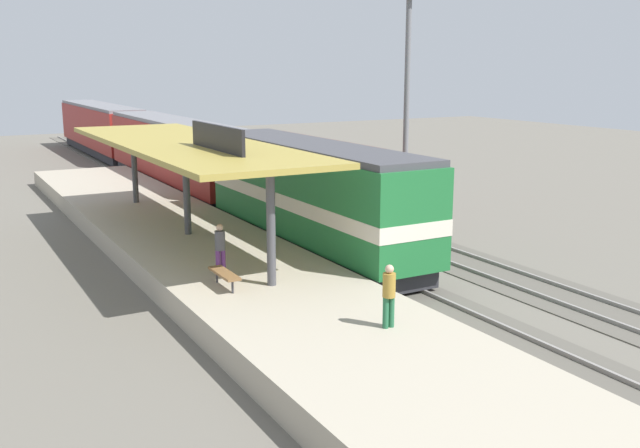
{
  "coord_description": "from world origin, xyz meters",
  "views": [
    {
      "loc": [
        -13.72,
        -27.51,
        7.61
      ],
      "look_at": [
        -1.38,
        -5.33,
        2.0
      ],
      "focal_mm": 40.08,
      "sensor_mm": 36.0,
      "label": 1
    }
  ],
  "objects_px": {
    "freight_car": "(307,171)",
    "light_mast": "(408,50)",
    "platform_bench": "(224,274)",
    "person_waiting": "(220,247)",
    "locomotive": "(311,196)",
    "passenger_carriage_front": "(175,153)",
    "person_walking": "(389,293)",
    "passenger_carriage_rear": "(101,128)"
  },
  "relations": [
    {
      "from": "freight_car",
      "to": "light_mast",
      "type": "height_order",
      "value": "light_mast"
    },
    {
      "from": "platform_bench",
      "to": "person_waiting",
      "type": "xyz_separation_m",
      "value": [
        0.42,
        1.39,
        0.51
      ]
    },
    {
      "from": "freight_car",
      "to": "locomotive",
      "type": "bearing_deg",
      "value": -117.1
    },
    {
      "from": "passenger_carriage_front",
      "to": "light_mast",
      "type": "height_order",
      "value": "light_mast"
    },
    {
      "from": "freight_car",
      "to": "light_mast",
      "type": "distance_m",
      "value": 8.57
    },
    {
      "from": "passenger_carriage_front",
      "to": "person_walking",
      "type": "distance_m",
      "value": 28.96
    },
    {
      "from": "passenger_carriage_rear",
      "to": "freight_car",
      "type": "bearing_deg",
      "value": -81.23
    },
    {
      "from": "locomotive",
      "to": "light_mast",
      "type": "bearing_deg",
      "value": 28.95
    },
    {
      "from": "freight_car",
      "to": "person_walking",
      "type": "height_order",
      "value": "freight_car"
    },
    {
      "from": "platform_bench",
      "to": "light_mast",
      "type": "height_order",
      "value": "light_mast"
    },
    {
      "from": "locomotive",
      "to": "person_walking",
      "type": "height_order",
      "value": "locomotive"
    },
    {
      "from": "platform_bench",
      "to": "passenger_carriage_front",
      "type": "bearing_deg",
      "value": 75.63
    },
    {
      "from": "freight_car",
      "to": "person_waiting",
      "type": "xyz_separation_m",
      "value": [
        -10.18,
        -13.02,
        -0.12
      ]
    },
    {
      "from": "locomotive",
      "to": "freight_car",
      "type": "xyz_separation_m",
      "value": [
        4.6,
        8.99,
        -0.44
      ]
    },
    {
      "from": "locomotive",
      "to": "freight_car",
      "type": "relative_size",
      "value": 1.2
    },
    {
      "from": "person_walking",
      "to": "passenger_carriage_front",
      "type": "bearing_deg",
      "value": 83.01
    },
    {
      "from": "passenger_carriage_rear",
      "to": "person_waiting",
      "type": "bearing_deg",
      "value": -97.42
    },
    {
      "from": "locomotive",
      "to": "light_mast",
      "type": "distance_m",
      "value": 10.74
    },
    {
      "from": "passenger_carriage_front",
      "to": "passenger_carriage_rear",
      "type": "height_order",
      "value": "same"
    },
    {
      "from": "light_mast",
      "to": "person_walking",
      "type": "relative_size",
      "value": 6.84
    },
    {
      "from": "locomotive",
      "to": "person_waiting",
      "type": "relative_size",
      "value": 8.44
    },
    {
      "from": "light_mast",
      "to": "person_waiting",
      "type": "relative_size",
      "value": 6.84
    },
    {
      "from": "person_waiting",
      "to": "person_walking",
      "type": "height_order",
      "value": "same"
    },
    {
      "from": "light_mast",
      "to": "passenger_carriage_rear",
      "type": "bearing_deg",
      "value": 102.75
    },
    {
      "from": "passenger_carriage_rear",
      "to": "light_mast",
      "type": "xyz_separation_m",
      "value": [
        7.8,
        -34.48,
        6.08
      ]
    },
    {
      "from": "locomotive",
      "to": "person_walking",
      "type": "relative_size",
      "value": 8.44
    },
    {
      "from": "locomotive",
      "to": "passenger_carriage_rear",
      "type": "distance_m",
      "value": 38.8
    },
    {
      "from": "platform_bench",
      "to": "person_waiting",
      "type": "relative_size",
      "value": 0.99
    },
    {
      "from": "passenger_carriage_rear",
      "to": "freight_car",
      "type": "height_order",
      "value": "passenger_carriage_rear"
    },
    {
      "from": "light_mast",
      "to": "person_walking",
      "type": "bearing_deg",
      "value": -126.93
    },
    {
      "from": "passenger_carriage_front",
      "to": "platform_bench",
      "type": "bearing_deg",
      "value": -104.37
    },
    {
      "from": "platform_bench",
      "to": "freight_car",
      "type": "distance_m",
      "value": 17.9
    },
    {
      "from": "platform_bench",
      "to": "person_walking",
      "type": "height_order",
      "value": "person_walking"
    },
    {
      "from": "person_waiting",
      "to": "platform_bench",
      "type": "bearing_deg",
      "value": -106.87
    },
    {
      "from": "platform_bench",
      "to": "freight_car",
      "type": "height_order",
      "value": "freight_car"
    },
    {
      "from": "platform_bench",
      "to": "locomotive",
      "type": "bearing_deg",
      "value": 42.07
    },
    {
      "from": "locomotive",
      "to": "passenger_carriage_rear",
      "type": "height_order",
      "value": "locomotive"
    },
    {
      "from": "person_walking",
      "to": "passenger_carriage_rear",
      "type": "bearing_deg",
      "value": 85.93
    },
    {
      "from": "freight_car",
      "to": "person_walking",
      "type": "xyz_separation_m",
      "value": [
        -8.12,
        -19.74,
        -0.12
      ]
    },
    {
      "from": "locomotive",
      "to": "passenger_carriage_front",
      "type": "xyz_separation_m",
      "value": [
        0.0,
        18.0,
        -0.1
      ]
    },
    {
      "from": "passenger_carriage_rear",
      "to": "person_walking",
      "type": "bearing_deg",
      "value": -94.07
    },
    {
      "from": "light_mast",
      "to": "locomotive",
      "type": "bearing_deg",
      "value": -151.05
    }
  ]
}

